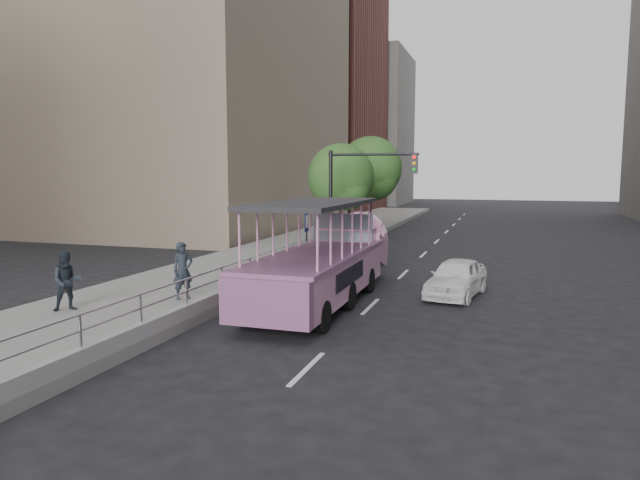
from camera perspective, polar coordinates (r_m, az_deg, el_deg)
ground at (r=14.58m, az=-2.43°, el=-9.84°), size 160.00×160.00×0.00m
sidewalk at (r=25.74m, az=-6.66°, el=-2.28°), size 5.50×80.00×0.30m
kerb_wall at (r=17.48m, az=-9.79°, el=-5.52°), size 0.24×30.00×0.36m
guardrail at (r=17.35m, az=-9.83°, el=-3.38°), size 0.07×22.00×0.71m
duck_boat at (r=18.70m, az=0.61°, el=-2.30°), size 2.54×9.94×3.30m
car at (r=19.84m, az=13.47°, el=-3.67°), size 2.13×3.97×1.28m
pedestrian_near at (r=17.96m, az=-13.54°, el=-3.00°), size 0.72×0.77×1.77m
pedestrian_mid at (r=17.53m, az=-23.97°, el=-3.78°), size 1.03×1.03×1.68m
parking_sign at (r=23.55m, az=-1.35°, el=0.59°), size 0.09×0.58×2.59m
traffic_signal at (r=26.44m, az=3.56°, el=5.28°), size 4.20×0.32×5.20m
street_tree_near at (r=30.16m, az=2.25°, el=6.07°), size 3.52×3.52×5.72m
street_tree_far at (r=35.92m, az=5.19°, el=6.93°), size 3.97×3.97×6.45m
midrise_brick at (r=65.84m, az=-2.59°, el=14.42°), size 18.00×16.00×26.00m
midrise_stone_b at (r=80.09m, az=2.90°, el=10.89°), size 16.00×14.00×20.00m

